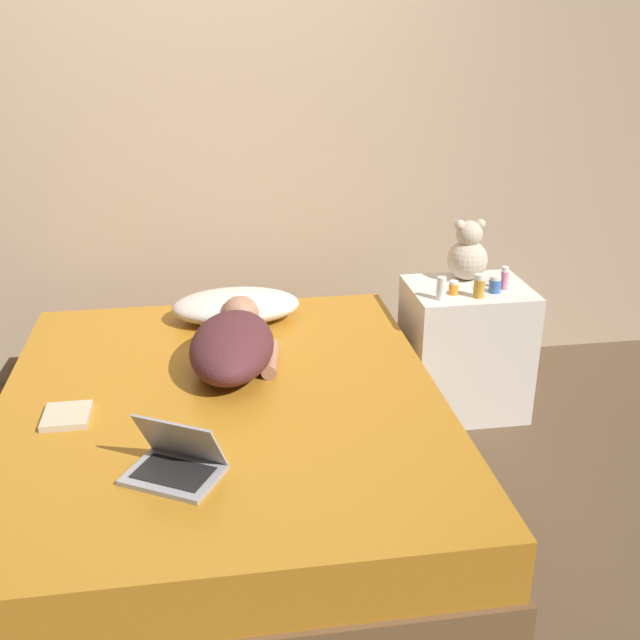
{
  "coord_description": "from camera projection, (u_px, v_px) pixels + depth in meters",
  "views": [
    {
      "loc": [
        -0.02,
        -2.5,
        1.84
      ],
      "look_at": [
        0.41,
        0.25,
        0.68
      ],
      "focal_mm": 42.0,
      "sensor_mm": 36.0,
      "label": 1
    }
  ],
  "objects": [
    {
      "name": "pillow",
      "position": [
        236.0,
        306.0,
        3.46
      ],
      "size": [
        0.59,
        0.35,
        0.14
      ],
      "color": "beige",
      "rests_on": "bed"
    },
    {
      "name": "bottle_clear",
      "position": [
        504.0,
        279.0,
        3.5
      ],
      "size": [
        0.04,
        0.04,
        0.06
      ],
      "color": "silver",
      "rests_on": "nightstand"
    },
    {
      "name": "laptop",
      "position": [
        176.0,
        462.0,
        2.32
      ],
      "size": [
        0.35,
        0.32,
        0.19
      ],
      "rotation": [
        0.0,
        0.0,
        -0.52
      ],
      "color": "#9E9EA3",
      "rests_on": "bed"
    },
    {
      "name": "person_lying",
      "position": [
        234.0,
        343.0,
        3.01
      ],
      "size": [
        0.41,
        0.77,
        0.2
      ],
      "rotation": [
        0.0,
        0.0,
        -0.14
      ],
      "color": "#4C2328",
      "rests_on": "bed"
    },
    {
      "name": "bottle_white",
      "position": [
        441.0,
        289.0,
        3.32
      ],
      "size": [
        0.04,
        0.04,
        0.1
      ],
      "color": "white",
      "rests_on": "nightstand"
    },
    {
      "name": "bottle_pink",
      "position": [
        504.0,
        278.0,
        3.44
      ],
      "size": [
        0.03,
        0.03,
        0.11
      ],
      "color": "pink",
      "rests_on": "nightstand"
    },
    {
      "name": "bottle_amber",
      "position": [
        479.0,
        286.0,
        3.34
      ],
      "size": [
        0.05,
        0.05,
        0.11
      ],
      "color": "gold",
      "rests_on": "nightstand"
    },
    {
      "name": "wall_back",
      "position": [
        204.0,
        127.0,
        3.65
      ],
      "size": [
        8.0,
        0.06,
        2.6
      ],
      "color": "tan",
      "rests_on": "ground_plane"
    },
    {
      "name": "ground_plane",
      "position": [
        228.0,
        505.0,
        2.99
      ],
      "size": [
        12.0,
        12.0,
        0.0
      ],
      "primitive_type": "plane",
      "color": "brown"
    },
    {
      "name": "nightstand",
      "position": [
        465.0,
        349.0,
        3.61
      ],
      "size": [
        0.56,
        0.44,
        0.64
      ],
      "color": "silver",
      "rests_on": "ground_plane"
    },
    {
      "name": "book",
      "position": [
        67.0,
        416.0,
        2.64
      ],
      "size": [
        0.16,
        0.18,
        0.02
      ],
      "rotation": [
        0.0,
        0.0,
        -0.0
      ],
      "color": "#C6B793",
      "rests_on": "bed"
    },
    {
      "name": "bed",
      "position": [
        225.0,
        453.0,
        2.9
      ],
      "size": [
        1.68,
        1.98,
        0.5
      ],
      "color": "brown",
      "rests_on": "ground_plane"
    },
    {
      "name": "teddy_bear",
      "position": [
        468.0,
        254.0,
        3.54
      ],
      "size": [
        0.19,
        0.19,
        0.29
      ],
      "color": "beige",
      "rests_on": "nightstand"
    },
    {
      "name": "bottle_blue",
      "position": [
        495.0,
        284.0,
        3.41
      ],
      "size": [
        0.05,
        0.05,
        0.08
      ],
      "color": "#3866B2",
      "rests_on": "nightstand"
    },
    {
      "name": "bottle_orange",
      "position": [
        454.0,
        288.0,
        3.39
      ],
      "size": [
        0.04,
        0.04,
        0.06
      ],
      "color": "orange",
      "rests_on": "nightstand"
    }
  ]
}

